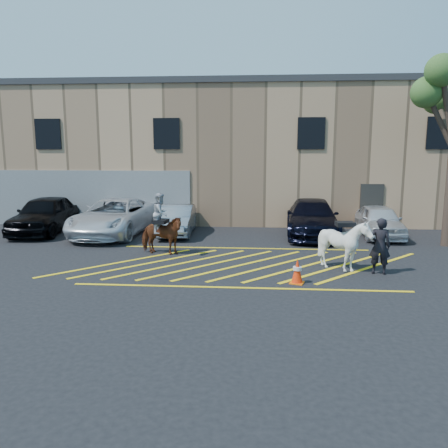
# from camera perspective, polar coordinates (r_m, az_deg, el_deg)

# --- Properties ---
(ground) EXTENTS (90.00, 90.00, 0.00)m
(ground) POSITION_cam_1_polar(r_m,az_deg,el_deg) (15.03, 2.50, -5.05)
(ground) COLOR black
(ground) RESTS_ON ground
(car_black_suv) EXTENTS (2.38, 5.16, 1.71)m
(car_black_suv) POSITION_cam_1_polar(r_m,az_deg,el_deg) (21.95, -22.33, 1.18)
(car_black_suv) COLOR black
(car_black_suv) RESTS_ON ground
(car_white_pickup) EXTENTS (3.09, 6.02, 1.62)m
(car_white_pickup) POSITION_cam_1_polar(r_m,az_deg,el_deg) (20.43, -14.11, 0.90)
(car_white_pickup) COLOR silver
(car_white_pickup) RESTS_ON ground
(car_silver_sedan) EXTENTS (1.57, 4.07, 1.32)m
(car_silver_sedan) POSITION_cam_1_polar(r_m,az_deg,el_deg) (20.03, -6.12, 0.53)
(car_silver_sedan) COLOR gray
(car_silver_sedan) RESTS_ON ground
(car_blue_suv) EXTENTS (2.56, 5.58, 1.58)m
(car_blue_suv) POSITION_cam_1_polar(r_m,az_deg,el_deg) (20.06, 11.40, 0.79)
(car_blue_suv) COLOR black
(car_blue_suv) RESTS_ON ground
(car_white_suv) EXTENTS (1.83, 4.20, 1.41)m
(car_white_suv) POSITION_cam_1_polar(r_m,az_deg,el_deg) (20.57, 19.63, 0.39)
(car_white_suv) COLOR silver
(car_white_suv) RESTS_ON ground
(handler) EXTENTS (0.71, 0.53, 1.77)m
(handler) POSITION_cam_1_polar(r_m,az_deg,el_deg) (14.32, 19.68, -2.72)
(handler) COLOR black
(handler) RESTS_ON ground
(warehouse) EXTENTS (32.42, 10.20, 7.30)m
(warehouse) POSITION_cam_1_polar(r_m,az_deg,el_deg) (26.53, 3.37, 9.27)
(warehouse) COLOR tan
(warehouse) RESTS_ON ground
(hatching_zone) EXTENTS (12.60, 5.12, 0.01)m
(hatching_zone) POSITION_cam_1_polar(r_m,az_deg,el_deg) (14.74, 2.46, -5.32)
(hatching_zone) COLOR yellow
(hatching_zone) RESTS_ON ground
(mounted_bay) EXTENTS (1.84, 1.09, 2.28)m
(mounted_bay) POSITION_cam_1_polar(r_m,az_deg,el_deg) (16.18, -8.22, -0.75)
(mounted_bay) COLOR maroon
(mounted_bay) RESTS_ON ground
(saddled_white) EXTENTS (1.48, 1.64, 1.70)m
(saddled_white) POSITION_cam_1_polar(r_m,az_deg,el_deg) (14.34, 15.43, -2.60)
(saddled_white) COLOR silver
(saddled_white) RESTS_ON ground
(traffic_cone) EXTENTS (0.48, 0.48, 0.73)m
(traffic_cone) POSITION_cam_1_polar(r_m,az_deg,el_deg) (12.83, 9.55, -6.07)
(traffic_cone) COLOR #FF680A
(traffic_cone) RESTS_ON ground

